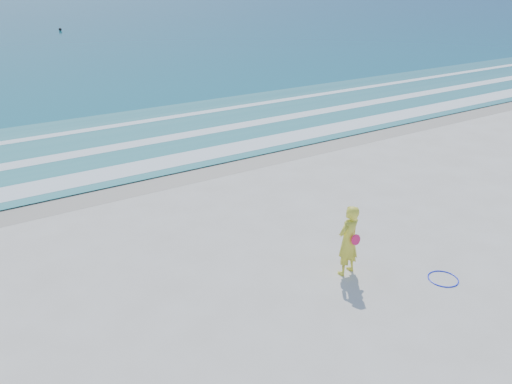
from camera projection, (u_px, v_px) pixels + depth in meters
ground at (319, 295)px, 11.74m from camera, size 400.00×400.00×0.00m
wet_sand at (166, 176)px, 18.68m from camera, size 400.00×2.40×0.00m
shallow at (122, 141)px, 22.52m from camera, size 400.00×10.00×0.01m
foam_near at (153, 164)px, 19.67m from camera, size 400.00×1.40×0.01m
foam_mid at (128, 145)px, 21.90m from camera, size 400.00×0.90×0.01m
foam_far at (105, 127)px, 24.45m from camera, size 400.00×0.60×0.01m
hoop at (443, 279)px, 12.36m from camera, size 0.76×0.76×0.03m
buoy at (60, 29)px, 65.95m from camera, size 0.40×0.40×0.40m
woman at (348, 240)px, 12.27m from camera, size 0.74×0.56×1.86m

